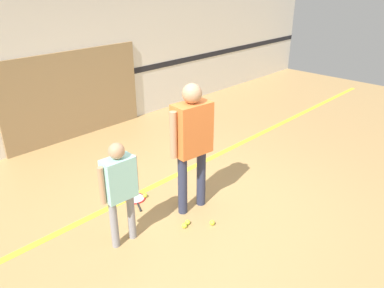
% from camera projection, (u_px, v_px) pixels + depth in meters
% --- Properties ---
extents(ground_plane, '(16.00, 16.00, 0.00)m').
position_uv_depth(ground_plane, '(200.00, 208.00, 5.09)').
color(ground_plane, tan).
extents(wall_back, '(16.00, 0.07, 3.20)m').
position_uv_depth(wall_back, '(58.00, 55.00, 6.60)').
color(wall_back, silver).
rests_on(wall_back, ground_plane).
extents(wall_panel, '(2.81, 0.05, 1.65)m').
position_uv_depth(wall_panel, '(74.00, 95.00, 7.01)').
color(wall_panel, '#9E7F56').
rests_on(wall_panel, ground_plane).
extents(floor_stripe, '(14.40, 0.10, 0.01)m').
position_uv_depth(floor_stripe, '(157.00, 184.00, 5.65)').
color(floor_stripe, yellow).
rests_on(floor_stripe, ground_plane).
extents(person_instructor, '(0.66, 0.32, 1.74)m').
position_uv_depth(person_instructor, '(192.00, 135.00, 4.65)').
color(person_instructor, '#2D334C').
rests_on(person_instructor, ground_plane).
extents(person_student_left, '(0.49, 0.22, 1.29)m').
position_uv_depth(person_student_left, '(119.00, 184.00, 4.13)').
color(person_student_left, gray).
rests_on(person_student_left, ground_plane).
extents(racket_spare_on_floor, '(0.38, 0.50, 0.03)m').
position_uv_depth(racket_spare_on_floor, '(136.00, 199.00, 5.27)').
color(racket_spare_on_floor, red).
rests_on(racket_spare_on_floor, ground_plane).
extents(tennis_ball_near_instructor, '(0.07, 0.07, 0.07)m').
position_uv_depth(tennis_ball_near_instructor, '(212.00, 223.00, 4.74)').
color(tennis_ball_near_instructor, '#CCE038').
rests_on(tennis_ball_near_instructor, ground_plane).
extents(tennis_ball_by_spare_racket, '(0.07, 0.07, 0.07)m').
position_uv_depth(tennis_ball_by_spare_racket, '(145.00, 195.00, 5.32)').
color(tennis_ball_by_spare_racket, '#CCE038').
rests_on(tennis_ball_by_spare_racket, ground_plane).
extents(tennis_ball_stray_left, '(0.07, 0.07, 0.07)m').
position_uv_depth(tennis_ball_stray_left, '(185.00, 226.00, 4.68)').
color(tennis_ball_stray_left, '#CCE038').
rests_on(tennis_ball_stray_left, ground_plane).
extents(tennis_ball_stray_right, '(0.07, 0.07, 0.07)m').
position_uv_depth(tennis_ball_stray_right, '(188.00, 222.00, 4.74)').
color(tennis_ball_stray_right, '#CCE038').
rests_on(tennis_ball_stray_right, ground_plane).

